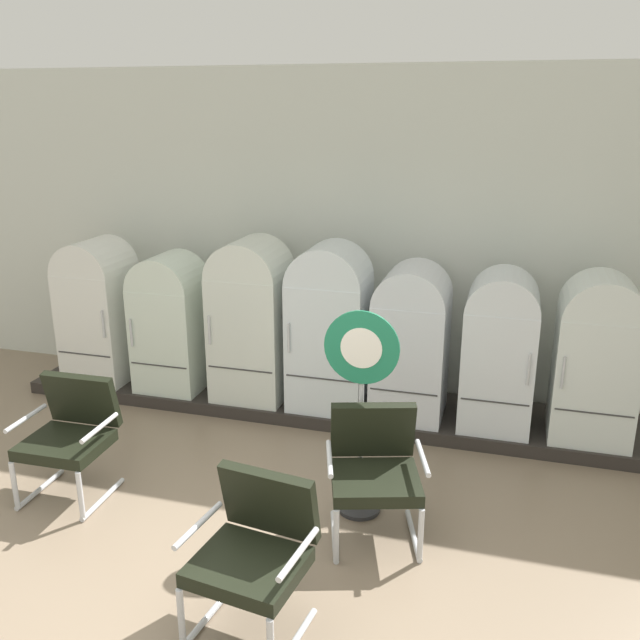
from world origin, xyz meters
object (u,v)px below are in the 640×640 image
Objects in this scene: refrigerator_4 at (411,337)px; armchair_center at (255,546)px; refrigerator_3 at (329,323)px; refrigerator_1 at (171,319)px; refrigerator_2 at (251,315)px; refrigerator_5 at (500,346)px; sign_stand at (361,408)px; armchair_right at (374,465)px; refrigerator_0 at (99,306)px; armchair_left at (71,430)px; refrigerator_6 at (596,354)px.

armchair_center is (-0.44, -2.83, -0.35)m from refrigerator_4.
refrigerator_4 is at bearing 3.02° from refrigerator_3.
refrigerator_1 is 0.87m from refrigerator_2.
refrigerator_1 is 0.98× the size of refrigerator_5.
refrigerator_2 is 2.10m from sign_stand.
armchair_right is at bearing 66.33° from armchair_center.
refrigerator_4 is at bearing 0.31° from refrigerator_0.
armchair_center is at bearing -83.31° from refrigerator_3.
refrigerator_4 is at bearing 90.93° from armchair_right.
refrigerator_2 is at bearing 67.84° from armchair_left.
refrigerator_2 is 1.71× the size of armchair_center.
refrigerator_6 reaches higher than refrigerator_4.
armchair_left is (-3.91, -1.86, -0.36)m from refrigerator_6.
refrigerator_6 is at bearing 0.25° from refrigerator_1.
refrigerator_0 is 1.60× the size of armchair_right.
refrigerator_5 is at bearing 59.25° from sign_stand.
refrigerator_1 is 0.88× the size of refrigerator_3.
armchair_right is (3.29, -1.74, -0.38)m from refrigerator_0.
refrigerator_5 is 1.94m from armchair_right.
refrigerator_6 is at bearing 54.11° from armchair_center.
refrigerator_4 reaches higher than armchair_right.
refrigerator_0 is at bearing 152.12° from armchair_right.
sign_stand reaches higher than armchair_right.
refrigerator_2 is 1.56m from refrigerator_4.
refrigerator_0 is 1.04× the size of refrigerator_5.
refrigerator_0 reaches higher than armchair_center.
refrigerator_3 is (2.49, -0.02, 0.05)m from refrigerator_0.
refrigerator_2 is at bearing 178.04° from refrigerator_3.
refrigerator_5 is 0.90× the size of sign_stand.
refrigerator_5 is at bearing 66.44° from armchair_center.
sign_stand is at bearing -66.83° from refrigerator_3.
armchair_left is 1.00× the size of armchair_right.
refrigerator_2 reaches higher than sign_stand.
refrigerator_6 is 4.34m from armchair_left.
refrigerator_3 is 1.11× the size of refrigerator_4.
armchair_right is (-0.76, -1.75, -0.35)m from refrigerator_5.
sign_stand is at bearing -94.58° from refrigerator_4.
refrigerator_1 is at bearing 145.04° from armchair_right.
refrigerator_1 reaches higher than armchair_center.
refrigerator_4 reaches higher than armchair_left.
refrigerator_3 is 1.71× the size of armchair_right.
sign_stand is (3.14, -1.53, -0.06)m from refrigerator_0.
refrigerator_0 is 1.02× the size of refrigerator_6.
refrigerator_4 is at bearing 39.05° from armchair_left.
refrigerator_5 is (3.21, 0.03, 0.02)m from refrigerator_1.
refrigerator_1 is at bearing -177.95° from refrigerator_2.
armchair_center is at bearing -54.54° from refrigerator_1.
refrigerator_3 is at bearing 49.85° from armchair_left.
refrigerator_3 reaches higher than sign_stand.
sign_stand is (-0.12, -1.54, -0.03)m from refrigerator_4.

